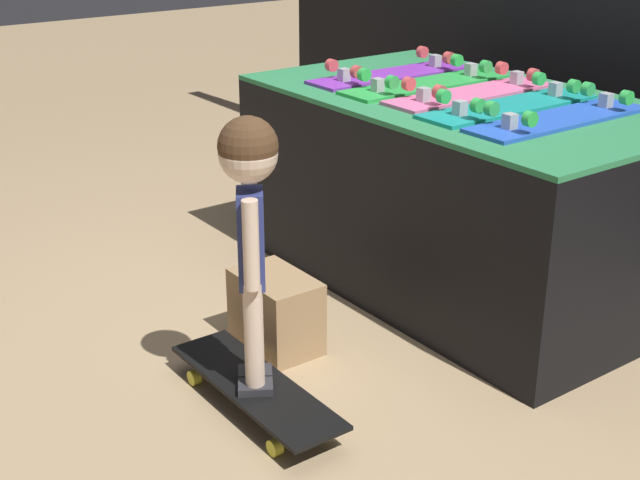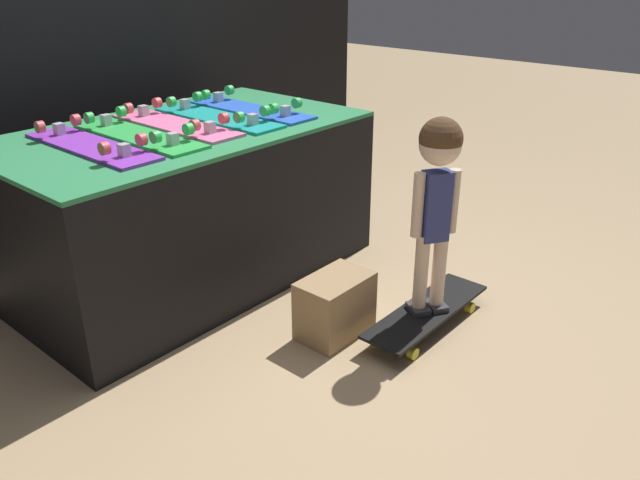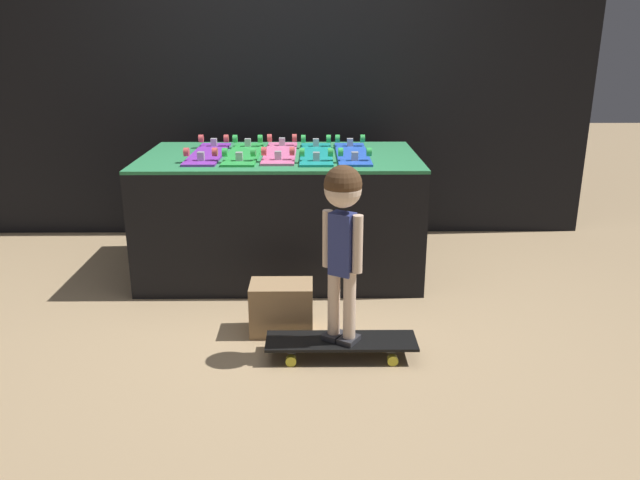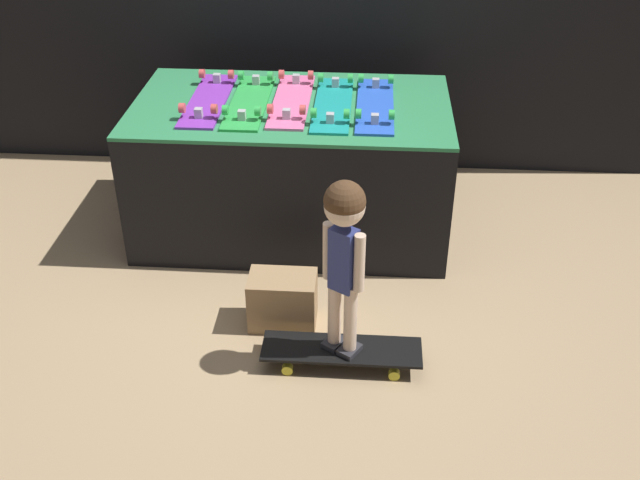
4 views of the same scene
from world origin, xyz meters
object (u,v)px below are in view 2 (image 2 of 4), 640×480
skateboard_green_on_rack (138,134)px  storage_box (335,306)px  child (438,180)px  skateboard_blue_on_rack (250,108)px  skateboard_on_floor (427,312)px  skateboard_pink_on_rack (176,123)px  skateboard_purple_on_rack (91,144)px  skateboard_teal_on_rack (217,116)px

skateboard_green_on_rack → storage_box: bearing=-73.7°
storage_box → child: bearing=-42.7°
skateboard_blue_on_rack → skateboard_on_floor: skateboard_blue_on_rack is taller
child → skateboard_blue_on_rack: bearing=116.3°
skateboard_pink_on_rack → storage_box: 1.17m
skateboard_purple_on_rack → skateboard_on_floor: size_ratio=1.05×
skateboard_blue_on_rack → child: bearing=-95.4°
skateboard_green_on_rack → skateboard_teal_on_rack: (0.46, -0.01, 0.00)m
skateboard_pink_on_rack → skateboard_purple_on_rack: bearing=-177.4°
skateboard_pink_on_rack → skateboard_teal_on_rack: bearing=-9.1°
skateboard_teal_on_rack → skateboard_on_floor: 1.42m
skateboard_purple_on_rack → skateboard_green_on_rack: bearing=-2.6°
skateboard_blue_on_rack → skateboard_on_floor: (-0.11, -1.22, -0.72)m
skateboard_green_on_rack → child: size_ratio=0.89×
skateboard_purple_on_rack → child: size_ratio=0.89×
skateboard_teal_on_rack → skateboard_blue_on_rack: bearing=1.2°
skateboard_purple_on_rack → skateboard_pink_on_rack: same height
skateboard_purple_on_rack → skateboard_teal_on_rack: (0.69, -0.02, 0.00)m
child → storage_box: bearing=169.0°
skateboard_on_floor → child: child is taller
skateboard_purple_on_rack → storage_box: size_ratio=2.36×
skateboard_purple_on_rack → skateboard_pink_on_rack: bearing=2.6°
skateboard_purple_on_rack → skateboard_blue_on_rack: bearing=-0.7°
skateboard_pink_on_rack → skateboard_blue_on_rack: size_ratio=1.00×
skateboard_pink_on_rack → skateboard_blue_on_rack: bearing=-4.0°
skateboard_green_on_rack → storage_box: skateboard_green_on_rack is taller
child → skateboard_green_on_rack: bearing=147.2°
skateboard_green_on_rack → skateboard_on_floor: bearing=-64.5°
skateboard_purple_on_rack → skateboard_green_on_rack: same height
skateboard_pink_on_rack → child: bearing=-74.4°
skateboard_green_on_rack → storage_box: (0.27, -0.94, -0.66)m
skateboard_teal_on_rack → storage_box: size_ratio=2.36×
skateboard_teal_on_rack → skateboard_blue_on_rack: same height
skateboard_on_floor → child: size_ratio=0.85×
skateboard_purple_on_rack → skateboard_pink_on_rack: (0.46, 0.02, 0.00)m
skateboard_pink_on_rack → skateboard_on_floor: (0.35, -1.25, -0.72)m
skateboard_blue_on_rack → storage_box: 1.22m
skateboard_blue_on_rack → skateboard_on_floor: bearing=-95.4°
skateboard_on_floor → child: (-0.00, 0.00, 0.62)m
skateboard_green_on_rack → storage_box: 1.18m
skateboard_on_floor → skateboard_green_on_rack: bearing=115.5°
skateboard_purple_on_rack → skateboard_blue_on_rack: same height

